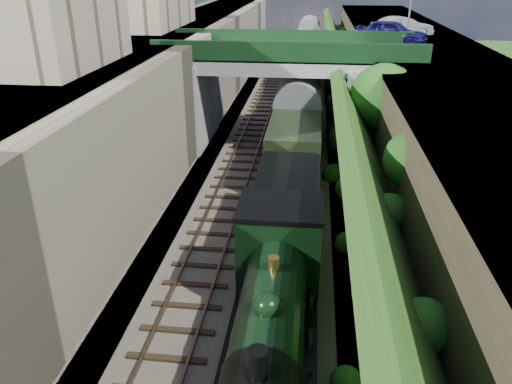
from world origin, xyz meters
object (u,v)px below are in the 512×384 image
locomotive (272,312)px  road_bridge (295,87)px  tree (385,100)px  car_silver (402,27)px  tender (287,210)px  car_blue (391,32)px

locomotive → road_bridge: bearing=90.7°
road_bridge → locomotive: (0.26, -20.22, -2.18)m
tree → car_silver: car_silver is taller
road_bridge → tender: road_bridge is taller
road_bridge → car_silver: (7.56, 8.03, 2.91)m
tree → locomotive: 16.04m
locomotive → car_silver: bearing=75.5°
tender → locomotive: bearing=-90.0°
tree → tender: size_ratio=1.10×
road_bridge → car_blue: bearing=31.8°
car_blue → road_bridge: bearing=141.2°
road_bridge → tree: bearing=-45.9°
car_blue → tender: bearing=179.8°
locomotive → tender: size_ratio=1.70×
road_bridge → locomotive: 20.34m
road_bridge → tender: bearing=-88.9°
tender → road_bridge: bearing=91.1°
tender → car_silver: bearing=70.7°
tree → car_blue: 9.38m
car_blue → tender: car_blue is taller
tree → locomotive: (-4.71, -15.09, -2.75)m
locomotive → tender: bearing=90.0°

